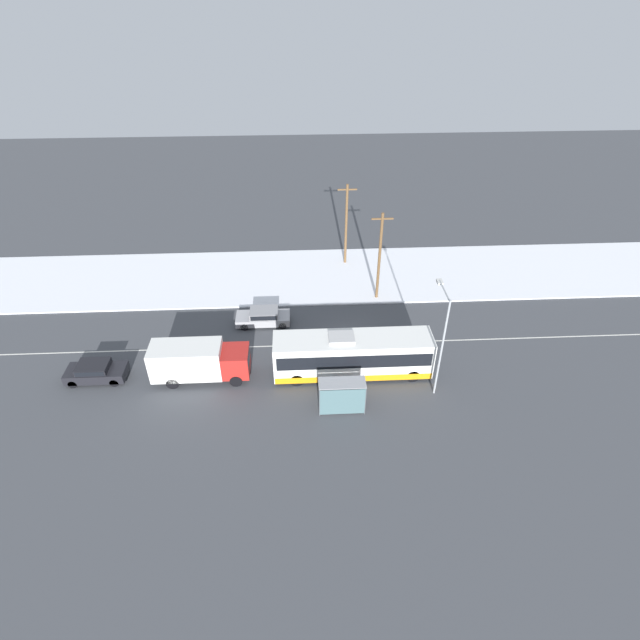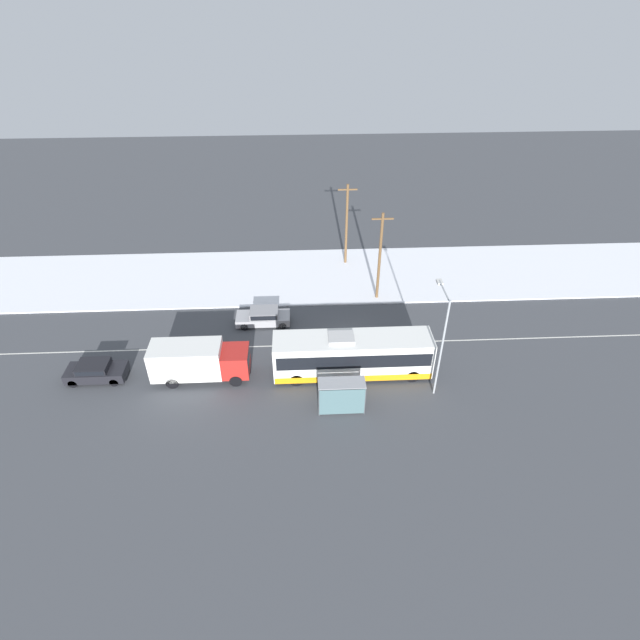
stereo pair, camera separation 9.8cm
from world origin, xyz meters
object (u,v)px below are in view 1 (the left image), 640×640
(box_truck, at_px, (198,360))
(utility_pole_roadside, at_px, (380,256))
(sedan_car, at_px, (263,316))
(utility_pole_snowlot, at_px, (346,224))
(city_bus, at_px, (353,355))
(streetlamp, at_px, (442,332))
(bus_shelter, at_px, (342,393))
(parked_car_near_truck, at_px, (96,371))
(pedestrian_at_stop, at_px, (355,388))

(box_truck, distance_m, utility_pole_roadside, 17.55)
(sedan_car, distance_m, utility_pole_snowlot, 13.13)
(utility_pole_roadside, bearing_deg, city_bus, -108.14)
(streetlamp, bearing_deg, city_bus, 161.52)
(city_bus, height_order, bus_shelter, city_bus)
(city_bus, distance_m, sedan_car, 9.35)
(parked_car_near_truck, xyz_separation_m, utility_pole_roadside, (21.67, 9.70, 3.49))
(city_bus, relative_size, pedestrian_at_stop, 6.46)
(parked_car_near_truck, distance_m, utility_pole_roadside, 23.99)
(utility_pole_roadside, bearing_deg, pedestrian_at_stop, -104.73)
(parked_car_near_truck, distance_m, streetlamp, 24.38)
(pedestrian_at_stop, relative_size, bus_shelter, 0.57)
(box_truck, height_order, pedestrian_at_stop, box_truck)
(city_bus, xyz_separation_m, streetlamp, (5.53, -1.85, 3.25))
(city_bus, xyz_separation_m, sedan_car, (-6.70, 6.47, -0.90))
(sedan_car, height_order, pedestrian_at_stop, pedestrian_at_stop)
(streetlamp, xyz_separation_m, utility_pole_snowlot, (-4.51, 18.35, -0.63))
(sedan_car, height_order, utility_pole_snowlot, utility_pole_snowlot)
(bus_shelter, height_order, utility_pole_snowlot, utility_pole_snowlot)
(parked_car_near_truck, bearing_deg, bus_shelter, -13.40)
(box_truck, xyz_separation_m, bus_shelter, (9.92, -3.95, 0.09))
(box_truck, distance_m, sedan_car, 7.79)
(city_bus, relative_size, box_truck, 1.64)
(bus_shelter, xyz_separation_m, utility_pole_roadside, (4.34, 13.83, 2.59))
(sedan_car, xyz_separation_m, utility_pole_roadside, (9.95, 3.45, 3.51))
(sedan_car, relative_size, utility_pole_roadside, 0.54)
(parked_car_near_truck, height_order, utility_pole_snowlot, utility_pole_snowlot)
(streetlamp, xyz_separation_m, utility_pole_roadside, (-2.28, 11.77, -0.63))
(city_bus, distance_m, utility_pole_roadside, 10.76)
(parked_car_near_truck, distance_m, utility_pole_snowlot, 25.59)
(box_truck, bearing_deg, pedestrian_at_stop, -14.54)
(bus_shelter, bearing_deg, utility_pole_snowlot, 84.10)
(city_bus, xyz_separation_m, pedestrian_at_stop, (-0.09, -2.79, -0.58))
(parked_car_near_truck, xyz_separation_m, pedestrian_at_stop, (18.32, -3.01, 0.29))
(city_bus, height_order, utility_pole_roadside, utility_pole_roadside)
(box_truck, bearing_deg, parked_car_near_truck, 178.60)
(bus_shelter, relative_size, utility_pole_snowlot, 0.38)
(parked_car_near_truck, bearing_deg, sedan_car, 28.07)
(utility_pole_snowlot, bearing_deg, parked_car_near_truck, -140.05)
(city_bus, relative_size, parked_car_near_truck, 2.70)
(box_truck, relative_size, pedestrian_at_stop, 3.95)
(box_truck, height_order, utility_pole_roadside, utility_pole_roadside)
(pedestrian_at_stop, relative_size, utility_pole_snowlot, 0.21)
(parked_car_near_truck, height_order, streetlamp, streetlamp)
(pedestrian_at_stop, bearing_deg, utility_pole_snowlot, 86.70)
(bus_shelter, bearing_deg, streetlamp, 17.27)
(sedan_car, height_order, utility_pole_roadside, utility_pole_roadside)
(sedan_car, bearing_deg, bus_shelter, 118.38)
(city_bus, relative_size, streetlamp, 1.46)
(utility_pole_snowlot, bearing_deg, sedan_car, -127.57)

